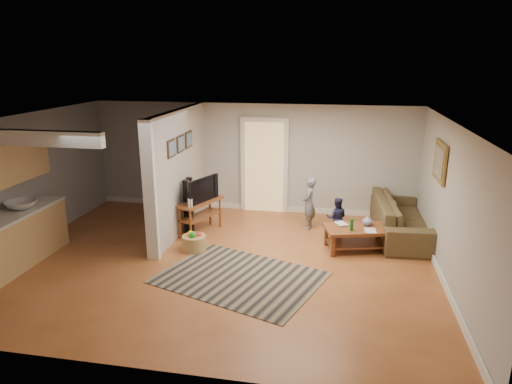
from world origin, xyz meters
TOP-DOWN VIEW (x-y plane):
  - ground at (0.00, 0.00)m, footprint 7.50×7.50m
  - room_shell at (-1.07, 0.43)m, footprint 7.54×6.02m
  - area_rug at (0.48, -0.56)m, footprint 2.99×2.58m
  - sofa at (3.30, 1.94)m, footprint 1.14×2.59m
  - coffee_table at (2.39, 0.98)m, footprint 1.27×0.93m
  - tv_console at (-0.74, 1.30)m, footprint 0.79×1.16m
  - speaker_left at (-1.00, 1.20)m, footprint 0.13×0.13m
  - speaker_right at (-1.00, 1.40)m, footprint 0.12×0.12m
  - toy_basket at (-0.60, 0.39)m, footprint 0.45×0.45m
  - child at (1.42, 1.95)m, footprint 0.30×0.42m
  - toddler at (2.00, 1.50)m, footprint 0.42×0.33m

SIDE VIEW (x-z plane):
  - ground at x=0.00m, z-range 0.00..0.00m
  - sofa at x=3.30m, z-range -0.37..0.37m
  - child at x=1.42m, z-range -0.55..0.55m
  - toddler at x=2.00m, z-range -0.42..0.42m
  - area_rug at x=0.48m, z-range 0.00..0.01m
  - toy_basket at x=-0.60m, z-range -0.03..0.36m
  - coffee_table at x=2.39m, z-range 0.01..0.68m
  - speaker_left at x=-1.00m, z-range 0.00..1.14m
  - speaker_right at x=-1.00m, z-range 0.00..1.14m
  - tv_console at x=-0.74m, z-range 0.15..1.09m
  - room_shell at x=-1.07m, z-range 0.20..2.72m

